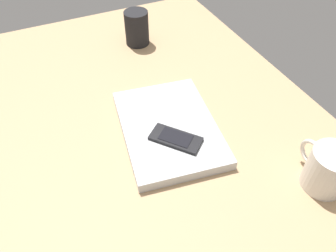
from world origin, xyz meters
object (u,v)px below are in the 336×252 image
Objects in this scene: laptop_closed at (168,128)px; coffee_mug at (328,169)px; cell_phone_on_laptop at (176,139)px; pen_cup at (137,28)px.

coffee_mug is (-26.86, -22.85, 3.45)cm from laptop_closed.
laptop_closed is 2.50× the size of cell_phone_on_laptop.
pen_cup is at bearing 12.53° from coffee_mug.
cell_phone_on_laptop is 31.88cm from coffee_mug.
cell_phone_on_laptop is at bearing 47.19° from coffee_mug.
coffee_mug reaches higher than laptop_closed.
coffee_mug is at bearing -167.47° from pen_cup.
cell_phone_on_laptop is at bearing 169.66° from pen_cup.
laptop_closed is 2.82× the size of pen_cup.
laptop_closed is 41.56cm from pen_cup.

